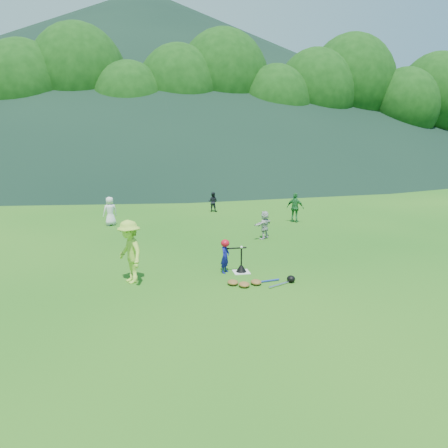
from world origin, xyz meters
name	(u,v)px	position (x,y,z in m)	size (l,w,h in m)	color
ground	(241,272)	(0.00, 0.00, 0.00)	(120.00, 120.00, 0.00)	#145714
home_plate	(241,272)	(0.00, 0.00, 0.01)	(0.45, 0.45, 0.02)	silver
baseball	(241,247)	(0.00, 0.00, 0.74)	(0.08, 0.08, 0.08)	white
batter_child	(225,257)	(-0.45, 0.07, 0.47)	(0.34, 0.22, 0.94)	navy
adult_coach	(130,252)	(-3.07, -0.25, 0.84)	(1.08, 0.62, 1.67)	#A7D53E
fielder_a	(110,211)	(-3.99, 7.48, 0.62)	(0.61, 0.40, 1.24)	silver
fielder_b	(213,202)	(0.93, 10.04, 0.50)	(0.48, 0.38, 0.99)	black
fielder_c	(295,208)	(4.05, 6.60, 0.66)	(0.77, 0.32, 1.31)	#227231
fielder_d	(264,225)	(1.81, 3.82, 0.53)	(0.98, 0.31, 1.06)	silver
batting_tee	(241,268)	(0.00, 0.00, 0.13)	(0.30, 0.30, 0.68)	black
batter_gear	(226,244)	(-0.43, 0.07, 0.84)	(0.73, 0.26, 0.30)	red
equipment_pile	(256,282)	(0.14, -1.08, 0.07)	(1.80, 0.68, 0.19)	olive
outfield_fence	(168,170)	(0.00, 28.00, 0.70)	(70.07, 0.08, 1.33)	gray
tree_line	(164,90)	(0.20, 33.83, 8.21)	(70.04, 11.40, 14.82)	#382314
distant_hills	(108,77)	(-7.63, 81.81, 14.98)	(155.00, 140.00, 32.00)	black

